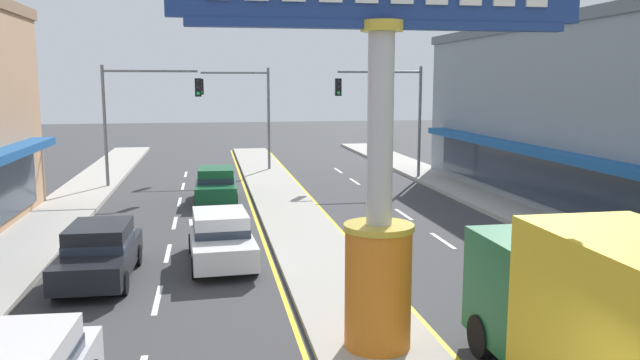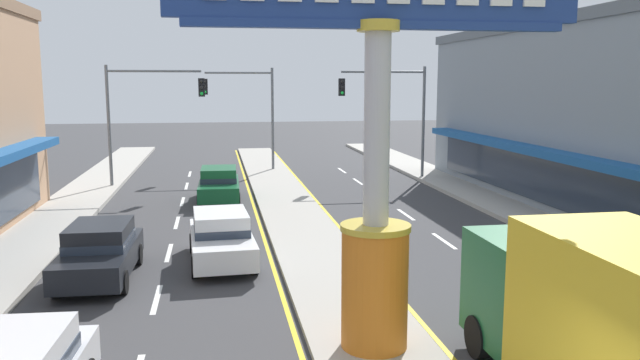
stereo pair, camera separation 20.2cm
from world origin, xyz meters
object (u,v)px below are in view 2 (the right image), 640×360
at_px(traffic_light_median_far, 247,102).
at_px(sedan_mid_left_lane, 574,257).
at_px(traffic_light_left_side, 144,104).
at_px(sedan_near_left_lane, 100,251).
at_px(sedan_far_left_oncoming, 221,237).
at_px(sedan_kerb_right, 219,184).
at_px(traffic_light_right_side, 393,103).
at_px(box_truck_near_right_lane, 618,326).
at_px(district_sign, 377,157).

bearing_deg(traffic_light_median_far, sedan_mid_left_lane, -72.50).
bearing_deg(traffic_light_median_far, traffic_light_left_side, -136.29).
height_order(sedan_near_left_lane, sedan_far_left_oncoming, same).
relative_size(traffic_light_median_far, sedan_kerb_right, 1.43).
relative_size(traffic_light_left_side, sedan_far_left_oncoming, 1.41).
distance_m(traffic_light_median_far, sedan_mid_left_lane, 24.60).
relative_size(traffic_light_right_side, traffic_light_median_far, 1.00).
distance_m(traffic_light_left_side, sedan_mid_left_lane, 22.37).
distance_m(sedan_far_left_oncoming, sedan_kerb_right, 9.99).
bearing_deg(sedan_near_left_lane, traffic_light_median_far, 76.00).
bearing_deg(sedan_mid_left_lane, traffic_light_right_side, 89.12).
bearing_deg(sedan_kerb_right, traffic_light_left_side, 129.81).
xyz_separation_m(traffic_light_median_far, box_truck_near_right_lane, (4.02, -29.80, -2.50)).
distance_m(sedan_mid_left_lane, sedan_kerb_right, 16.53).
relative_size(box_truck_near_right_lane, sedan_far_left_oncoming, 1.57).
xyz_separation_m(traffic_light_left_side, sedan_mid_left_lane, (12.73, -18.06, -3.46)).
height_order(district_sign, sedan_near_left_lane, district_sign).
distance_m(traffic_light_median_far, sedan_kerb_right, 10.23).
bearing_deg(box_truck_near_right_lane, sedan_kerb_right, 106.04).
height_order(traffic_light_left_side, box_truck_near_right_lane, traffic_light_left_side).
relative_size(sedan_near_left_lane, sedan_far_left_oncoming, 0.99).
bearing_deg(sedan_kerb_right, district_sign, -80.21).
bearing_deg(traffic_light_left_side, traffic_light_right_side, 1.98).
bearing_deg(traffic_light_right_side, traffic_light_median_far, 148.18).
bearing_deg(traffic_light_right_side, sedan_far_left_oncoming, -122.63).
relative_size(traffic_light_median_far, sedan_mid_left_lane, 1.44).
height_order(sedan_near_left_lane, sedan_kerb_right, same).
xyz_separation_m(district_sign, traffic_light_median_far, (-1.10, 26.42, 0.25)).
bearing_deg(traffic_light_median_far, district_sign, -87.62).
height_order(traffic_light_left_side, traffic_light_right_side, same).
xyz_separation_m(traffic_light_right_side, sedan_mid_left_lane, (-0.29, -18.51, -3.46)).
relative_size(traffic_light_left_side, box_truck_near_right_lane, 0.90).
distance_m(traffic_light_right_side, box_truck_near_right_lane, 25.46).
relative_size(traffic_light_left_side, sedan_near_left_lane, 1.43).
distance_m(box_truck_near_right_lane, sedan_far_left_oncoming, 11.91).
xyz_separation_m(district_sign, traffic_light_left_side, (-6.51, 21.25, 0.30)).
bearing_deg(sedan_kerb_right, traffic_light_median_far, 79.11).
xyz_separation_m(district_sign, sedan_kerb_right, (-2.92, 16.95, -3.16)).
distance_m(traffic_light_median_far, sedan_far_left_oncoming, 19.85).
bearing_deg(district_sign, sedan_far_left_oncoming, 112.82).
bearing_deg(sedan_mid_left_lane, box_truck_near_right_lane, -116.71).
bearing_deg(sedan_mid_left_lane, district_sign, -152.89).
bearing_deg(sedan_far_left_oncoming, box_truck_near_right_lane, -60.49).
bearing_deg(sedan_far_left_oncoming, sedan_mid_left_lane, -22.39).
bearing_deg(traffic_light_left_side, box_truck_near_right_lane, -69.05).
distance_m(sedan_mid_left_lane, sedan_far_left_oncoming, 9.90).
bearing_deg(district_sign, traffic_light_median_far, 92.38).
bearing_deg(traffic_light_right_side, sedan_near_left_lane, -128.82).
bearing_deg(traffic_light_left_side, sedan_kerb_right, -50.19).
distance_m(traffic_light_left_side, box_truck_near_right_lane, 26.50).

